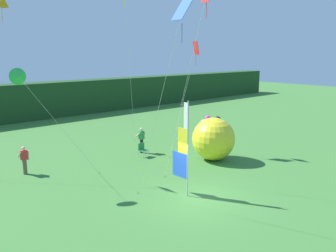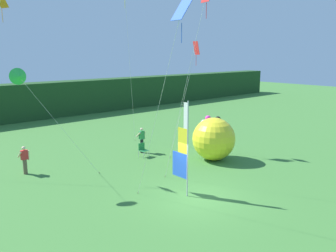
{
  "view_description": "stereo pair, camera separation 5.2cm",
  "coord_description": "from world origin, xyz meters",
  "views": [
    {
      "loc": [
        -11.4,
        -10.8,
        6.6
      ],
      "look_at": [
        0.22,
        2.14,
        3.01
      ],
      "focal_mm": 38.17,
      "sensor_mm": 36.0,
      "label": 1
    },
    {
      "loc": [
        -11.36,
        -10.83,
        6.6
      ],
      "look_at": [
        0.22,
        2.14,
        3.01
      ],
      "focal_mm": 38.17,
      "sensor_mm": 36.0,
      "label": 2
    }
  ],
  "objects": [
    {
      "name": "person_mid_field",
      "position": [
        -4.71,
        8.48,
        0.84
      ],
      "size": [
        0.55,
        0.48,
        1.58
      ],
      "color": "brown",
      "rests_on": "ground"
    },
    {
      "name": "distant_treeline",
      "position": [
        0.0,
        24.77,
        1.81
      ],
      "size": [
        80.0,
        2.4,
        3.61
      ],
      "primitive_type": "cube",
      "color": "#1E421E",
      "rests_on": "ground"
    },
    {
      "name": "kite_red_diamond_4",
      "position": [
        5.61,
        5.56,
        6.53
      ],
      "size": [
        2.59,
        0.65,
        7.32
      ],
      "color": "brown",
      "rests_on": "ground"
    },
    {
      "name": "inflatable_balloon",
      "position": [
        5.08,
        3.33,
        1.34
      ],
      "size": [
        2.67,
        2.67,
        2.75
      ],
      "color": "yellow",
      "rests_on": "ground"
    },
    {
      "name": "kite_blue_diamond_3",
      "position": [
        -2.18,
        -1.13,
        7.65
      ],
      "size": [
        0.75,
        3.74,
        8.47
      ],
      "color": "brown",
      "rests_on": "ground"
    },
    {
      "name": "ground_plane",
      "position": [
        0.0,
        0.0,
        0.0
      ],
      "size": [
        120.0,
        120.0,
        0.0
      ],
      "primitive_type": "plane",
      "color": "#3D7533"
    },
    {
      "name": "banner_flag",
      "position": [
        -0.23,
        0.59,
        2.15
      ],
      "size": [
        0.06,
        1.03,
        4.5
      ],
      "color": "#B7B7BC",
      "rests_on": "ground"
    },
    {
      "name": "kite_red_diamond_2",
      "position": [
        1.15,
        0.73,
        8.73
      ],
      "size": [
        0.63,
        2.71,
        9.72
      ],
      "color": "brown",
      "rests_on": "ground"
    },
    {
      "name": "kite_green_delta_5",
      "position": [
        -5.46,
        6.12,
        5.5
      ],
      "size": [
        4.26,
        0.49,
        5.92
      ],
      "color": "brown",
      "rests_on": "ground"
    },
    {
      "name": "person_near_banner",
      "position": [
        2.72,
        7.57,
        0.91
      ],
      "size": [
        0.55,
        0.48,
        1.71
      ],
      "color": "black",
      "rests_on": "ground"
    },
    {
      "name": "folding_chair",
      "position": [
        2.19,
        6.77,
        0.51
      ],
      "size": [
        0.51,
        0.51,
        0.89
      ],
      "color": "#BCBCC1",
      "rests_on": "ground"
    }
  ]
}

